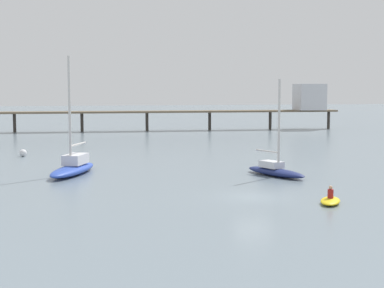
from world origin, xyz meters
TOP-DOWN VIEW (x-y plane):
  - ground_plane at (0.00, 0.00)m, footprint 400.00×400.00m
  - pier at (16.59, 58.43)m, footprint 66.20×6.19m
  - sailboat_blue at (-11.73, 12.32)m, footprint 4.82×8.01m
  - sailboat_navy at (4.44, 8.30)m, footprint 4.04×6.45m
  - dinghy_yellow at (3.99, -3.08)m, footprint 2.29×2.84m
  - mooring_buoy_near at (-16.98, 25.94)m, footprint 0.76×0.76m

SIDE VIEW (x-z plane):
  - ground_plane at x=0.00m, z-range 0.00..0.00m
  - dinghy_yellow at x=3.99m, z-range -0.36..0.78m
  - mooring_buoy_near at x=-16.98m, z-range 0.00..0.76m
  - sailboat_navy at x=4.44m, z-range -3.38..4.48m
  - sailboat_blue at x=-11.73m, z-range -4.18..5.55m
  - pier at x=16.59m, z-range 0.62..8.47m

